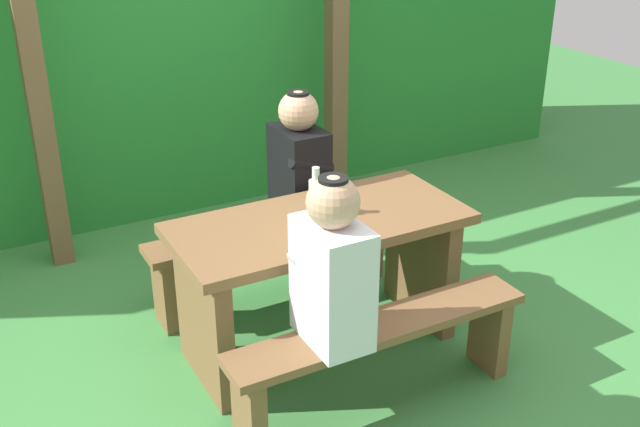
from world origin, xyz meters
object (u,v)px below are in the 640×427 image
person_white_shirt (332,267)px  bottle_left (316,195)px  bench_far (273,246)px  person_black_coat (299,162)px  picnic_table (320,260)px  cell_phone (327,207)px  drinking_glass (307,223)px  bench_near (380,347)px

person_white_shirt → bottle_left: 0.65m
bench_far → person_black_coat: size_ratio=1.95×
picnic_table → person_white_shirt: size_ratio=1.95×
bench_far → person_black_coat: person_black_coat is taller
person_black_coat → bottle_left: bearing=-108.2°
person_black_coat → bottle_left: 0.51m
picnic_table → bottle_left: (0.01, 0.06, 0.32)m
bench_far → cell_phone: size_ratio=10.00×
person_black_coat → cell_phone: person_black_coat is taller
person_white_shirt → drinking_glass: 0.46m
person_black_coat → bottle_left: (-0.16, -0.48, 0.03)m
bench_near → drinking_glass: 0.63m
bench_near → cell_phone: size_ratio=10.00×
person_white_shirt → drinking_glass: bearing=74.7°
person_black_coat → drinking_glass: size_ratio=7.92×
bench_far → bottle_left: 0.69m
person_white_shirt → cell_phone: (0.33, 0.63, -0.06)m
bottle_left → cell_phone: size_ratio=1.67×
drinking_glass → bottle_left: bottle_left is taller
drinking_glass → bottle_left: 0.21m
picnic_table → bottle_left: bearing=80.7°
bench_far → bench_near: bearing=-90.0°
bench_near → cell_phone: bearing=82.2°
picnic_table → bottle_left: size_ratio=5.98×
bench_far → drinking_glass: 0.78m
picnic_table → cell_phone: 0.26m
cell_phone → person_black_coat: bearing=75.3°
bench_near → bottle_left: 0.77m
bench_near → drinking_glass: drinking_glass is taller
person_white_shirt → cell_phone: person_white_shirt is taller
drinking_glass → bench_near: bearing=-75.2°
picnic_table → drinking_glass: (-0.12, -0.10, 0.27)m
bench_near → drinking_glass: size_ratio=15.42×
cell_phone → bench_far: bearing=96.4°
bench_near → person_black_coat: size_ratio=1.95×
bench_near → bench_far: bearing=90.0°
person_black_coat → cell_phone: 0.46m
picnic_table → bench_near: size_ratio=1.00×
bench_near → drinking_glass: (-0.12, 0.45, 0.44)m
bottle_left → cell_phone: bottle_left is taller
person_white_shirt → person_black_coat: (0.41, 1.08, 0.00)m
picnic_table → bench_far: 0.57m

